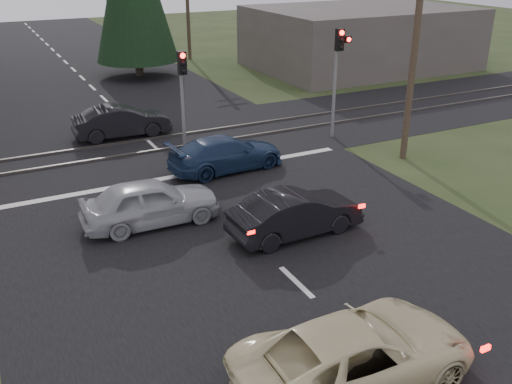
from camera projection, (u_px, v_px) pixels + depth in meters
ground at (296, 282)px, 14.47m from camera, size 120.00×120.00×0.00m
road at (168, 160)px, 22.64m from camera, size 14.00×100.00×0.01m
rail_corridor at (153, 145)px, 24.28m from camera, size 120.00×8.00×0.01m
stop_line at (184, 175)px, 21.17m from camera, size 13.00×0.35×0.00m
rail_near at (159, 150)px, 23.61m from camera, size 120.00×0.12×0.10m
rail_far at (147, 139)px, 24.92m from camera, size 120.00×0.12×0.10m
traffic_signal_right at (339, 62)px, 24.02m from camera, size 0.68×0.48×4.70m
traffic_signal_center at (183, 84)px, 22.49m from camera, size 0.32×0.48×4.10m
utility_pole_near at (416, 37)px, 21.00m from camera, size 1.80×0.26×9.00m
building_right at (360, 37)px, 39.11m from camera, size 14.00×10.00×4.00m
cream_coupe at (356, 354)px, 10.92m from camera, size 4.90×2.29×1.36m
dark_hatchback at (295, 214)px, 16.62m from camera, size 4.08×1.57×1.33m
silver_car at (150, 202)px, 17.24m from camera, size 4.22×1.79×1.42m
blue_sedan at (226, 154)px, 21.45m from camera, size 4.56×2.10×1.29m
dark_car_far at (122, 122)px, 25.16m from camera, size 4.24×1.59×1.38m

